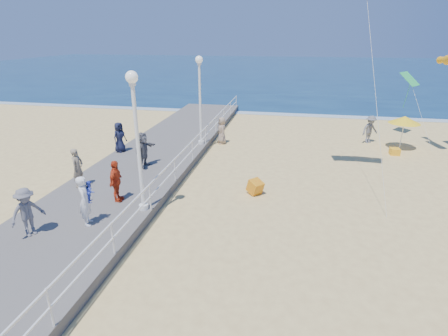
% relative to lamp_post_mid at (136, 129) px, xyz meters
% --- Properties ---
extents(ground, '(160.00, 160.00, 0.00)m').
position_rel_lamp_post_mid_xyz_m(ground, '(5.35, 0.00, -3.66)').
color(ground, '#E6C878').
rests_on(ground, ground).
extents(ocean, '(160.00, 90.00, 0.05)m').
position_rel_lamp_post_mid_xyz_m(ocean, '(5.35, 65.00, -3.65)').
color(ocean, '#0D2C4E').
rests_on(ocean, ground).
extents(surf_line, '(160.00, 1.20, 0.04)m').
position_rel_lamp_post_mid_xyz_m(surf_line, '(5.35, 20.50, -3.63)').
color(surf_line, silver).
rests_on(surf_line, ground).
extents(boardwalk, '(5.00, 44.00, 0.40)m').
position_rel_lamp_post_mid_xyz_m(boardwalk, '(-2.15, 0.00, -3.46)').
color(boardwalk, slate).
rests_on(boardwalk, ground).
extents(railing, '(0.05, 42.00, 0.55)m').
position_rel_lamp_post_mid_xyz_m(railing, '(0.30, 0.00, -2.41)').
color(railing, white).
rests_on(railing, boardwalk).
extents(lamp_post_mid, '(0.44, 0.44, 5.32)m').
position_rel_lamp_post_mid_xyz_m(lamp_post_mid, '(0.00, 0.00, 0.00)').
color(lamp_post_mid, white).
rests_on(lamp_post_mid, boardwalk).
extents(lamp_post_far, '(0.44, 0.44, 5.32)m').
position_rel_lamp_post_mid_xyz_m(lamp_post_far, '(0.00, 9.00, 0.00)').
color(lamp_post_far, white).
rests_on(lamp_post_far, boardwalk).
extents(woman_holding_toddler, '(0.68, 0.80, 1.87)m').
position_rel_lamp_post_mid_xyz_m(woman_holding_toddler, '(-1.51, -1.47, -2.33)').
color(woman_holding_toddler, white).
rests_on(woman_holding_toddler, boardwalk).
extents(toddler_held, '(0.43, 0.47, 0.80)m').
position_rel_lamp_post_mid_xyz_m(toddler_held, '(-1.36, -1.32, -2.01)').
color(toddler_held, blue).
rests_on(toddler_held, boardwalk).
extents(spectator_2, '(1.08, 1.30, 1.75)m').
position_rel_lamp_post_mid_xyz_m(spectator_2, '(-3.03, -2.52, -2.39)').
color(spectator_2, slate).
rests_on(spectator_2, boardwalk).
extents(spectator_3, '(0.51, 1.06, 1.75)m').
position_rel_lamp_post_mid_xyz_m(spectator_3, '(-1.35, 0.50, -2.38)').
color(spectator_3, red).
rests_on(spectator_3, boardwalk).
extents(spectator_4, '(0.84, 1.01, 1.76)m').
position_rel_lamp_post_mid_xyz_m(spectator_4, '(-4.25, 6.57, -2.38)').
color(spectator_4, '#161A31').
rests_on(spectator_4, boardwalk).
extents(spectator_5, '(0.76, 1.76, 1.84)m').
position_rel_lamp_post_mid_xyz_m(spectator_5, '(-1.88, 4.51, -2.34)').
color(spectator_5, '#5B5B60').
rests_on(spectator_5, boardwalk).
extents(spectator_6, '(0.43, 0.65, 1.79)m').
position_rel_lamp_post_mid_xyz_m(spectator_6, '(-3.73, 1.53, -2.36)').
color(spectator_6, gray).
rests_on(spectator_6, boardwalk).
extents(beach_walker_a, '(1.38, 1.23, 1.85)m').
position_rel_lamp_post_mid_xyz_m(beach_walker_a, '(10.72, 12.67, -2.73)').
color(beach_walker_a, slate).
rests_on(beach_walker_a, ground).
extents(beach_walker_c, '(0.91, 1.04, 1.79)m').
position_rel_lamp_post_mid_xyz_m(beach_walker_c, '(1.01, 10.62, -2.77)').
color(beach_walker_c, gray).
rests_on(beach_walker_c, ground).
extents(box_kite, '(0.89, 0.88, 0.74)m').
position_rel_lamp_post_mid_xyz_m(box_kite, '(4.09, 3.07, -3.36)').
color(box_kite, '#D84F0C').
rests_on(box_kite, ground).
extents(beach_umbrella, '(1.90, 1.90, 2.14)m').
position_rel_lamp_post_mid_xyz_m(beach_umbrella, '(12.42, 11.57, -1.75)').
color(beach_umbrella, white).
rests_on(beach_umbrella, ground).
extents(beach_chair_left, '(0.55, 0.55, 0.40)m').
position_rel_lamp_post_mid_xyz_m(beach_chair_left, '(11.82, 10.34, -3.46)').
color(beach_chair_left, '#FFAB1A').
rests_on(beach_chair_left, ground).
extents(kite_diamond_green, '(1.60, 1.66, 0.87)m').
position_rel_lamp_post_mid_xyz_m(kite_diamond_green, '(13.33, 15.18, 0.34)').
color(kite_diamond_green, '#29BF59').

